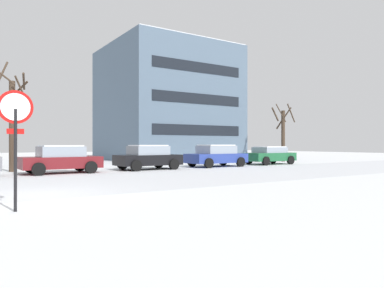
{
  "coord_description": "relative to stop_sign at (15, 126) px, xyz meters",
  "views": [
    {
      "loc": [
        -2.19,
        -11.47,
        1.53
      ],
      "look_at": [
        8.68,
        5.0,
        1.53
      ],
      "focal_mm": 34.22,
      "sensor_mm": 36.0,
      "label": 1
    }
  ],
  "objects": [
    {
      "name": "ground_plane",
      "position": [
        0.98,
        2.39,
        -1.93
      ],
      "size": [
        120.0,
        120.0,
        0.0
      ],
      "primitive_type": "plane",
      "color": "white"
    },
    {
      "name": "road_surface",
      "position": [
        0.98,
        5.48,
        -1.92
      ],
      "size": [
        80.0,
        8.16,
        0.0
      ],
      "color": "silver",
      "rests_on": "ground"
    },
    {
      "name": "stop_sign",
      "position": [
        0.0,
        0.0,
        0.0
      ],
      "size": [
        0.76,
        0.1,
        2.74
      ],
      "color": "black",
      "rests_on": "ground"
    },
    {
      "name": "parked_car_maroon",
      "position": [
        3.57,
        10.64,
        -1.18
      ],
      "size": [
        3.98,
        2.16,
        1.46
      ],
      "color": "maroon",
      "rests_on": "ground"
    },
    {
      "name": "parked_car_black",
      "position": [
        8.66,
        10.67,
        -1.18
      ],
      "size": [
        3.85,
        2.16,
        1.47
      ],
      "color": "black",
      "rests_on": "ground"
    },
    {
      "name": "parked_car_blue",
      "position": [
        13.75,
        10.61,
        -1.17
      ],
      "size": [
        4.17,
        2.14,
        1.49
      ],
      "color": "#283D93",
      "rests_on": "ground"
    },
    {
      "name": "parked_car_green",
      "position": [
        18.83,
        10.68,
        -1.23
      ],
      "size": [
        4.06,
        2.05,
        1.35
      ],
      "color": "#1E6038",
      "rests_on": "ground"
    },
    {
      "name": "tree_far_left",
      "position": [
        1.59,
        13.16,
        0.96
      ],
      "size": [
        1.96,
        2.03,
        6.2
      ],
      "color": "#423326",
      "rests_on": "ground"
    },
    {
      "name": "tree_far_mid",
      "position": [
        23.13,
        13.32,
        0.68
      ],
      "size": [
        2.06,
        2.05,
        5.07
      ],
      "color": "#423326",
      "rests_on": "ground"
    },
    {
      "name": "building_far_right",
      "position": [
        16.78,
        22.8,
        3.6
      ],
      "size": [
        11.36,
        11.31,
        11.06
      ],
      "color": "slate",
      "rests_on": "ground"
    }
  ]
}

